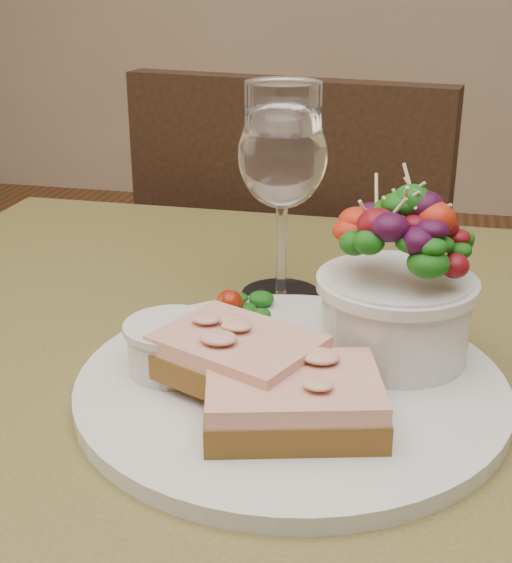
% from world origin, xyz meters
% --- Properties ---
extents(cafe_table, '(0.80, 0.80, 0.75)m').
position_xyz_m(cafe_table, '(0.00, 0.00, 0.65)').
color(cafe_table, '#4A4420').
rests_on(cafe_table, ground).
extents(chair_far, '(0.48, 0.48, 0.90)m').
position_xyz_m(chair_far, '(-0.05, 0.64, 0.29)').
color(chair_far, black).
rests_on(chair_far, ground).
extents(dinner_plate, '(0.30, 0.30, 0.01)m').
position_xyz_m(dinner_plate, '(0.02, -0.01, 0.76)').
color(dinner_plate, silver).
rests_on(dinner_plate, cafe_table).
extents(sandwich_front, '(0.13, 0.11, 0.03)m').
position_xyz_m(sandwich_front, '(0.03, -0.07, 0.78)').
color(sandwich_front, '#4D3314').
rests_on(sandwich_front, dinner_plate).
extents(sandwich_back, '(0.12, 0.11, 0.03)m').
position_xyz_m(sandwich_back, '(-0.01, -0.03, 0.78)').
color(sandwich_back, '#4D3314').
rests_on(sandwich_back, dinner_plate).
extents(ramekin, '(0.06, 0.06, 0.04)m').
position_xyz_m(ramekin, '(-0.06, -0.02, 0.78)').
color(ramekin, beige).
rests_on(ramekin, dinner_plate).
extents(salad_bowl, '(0.11, 0.11, 0.13)m').
position_xyz_m(salad_bowl, '(0.09, 0.04, 0.82)').
color(salad_bowl, silver).
rests_on(salad_bowl, dinner_plate).
extents(garnish, '(0.05, 0.04, 0.02)m').
position_xyz_m(garnish, '(-0.04, 0.08, 0.77)').
color(garnish, '#0B3509').
rests_on(garnish, dinner_plate).
extents(wine_glass, '(0.08, 0.08, 0.18)m').
position_xyz_m(wine_glass, '(-0.02, 0.15, 0.87)').
color(wine_glass, white).
rests_on(wine_glass, cafe_table).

